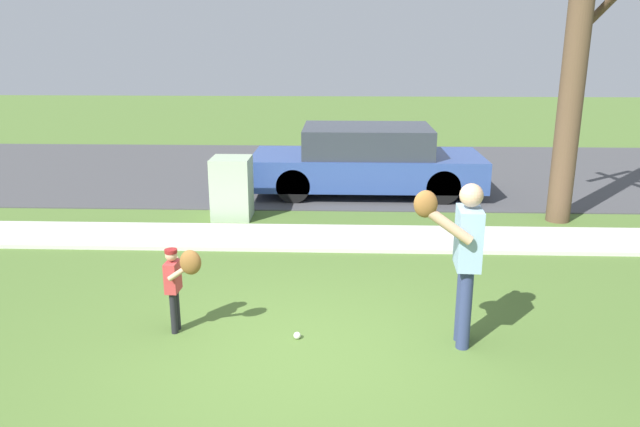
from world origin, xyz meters
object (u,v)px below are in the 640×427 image
at_px(person_child, 179,276).
at_px(parked_wagon_blue, 367,161).
at_px(utility_cabinet, 232,188).
at_px(street_tree_near, 577,42).
at_px(baseball, 297,335).
at_px(person_adult, 463,248).

height_order(person_child, parked_wagon_blue, parked_wagon_blue).
distance_m(utility_cabinet, street_tree_near, 6.07).
bearing_deg(parked_wagon_blue, baseball, -98.53).
height_order(person_adult, baseball, person_adult).
bearing_deg(parked_wagon_blue, street_tree_near, -29.16).
bearing_deg(baseball, parked_wagon_blue, 81.47).
bearing_deg(person_child, baseball, -0.61).
bearing_deg(person_adult, baseball, 1.32).
xyz_separation_m(baseball, street_tree_near, (4.14, 4.42, 2.90)).
distance_m(person_adult, utility_cabinet, 5.44).
xyz_separation_m(street_tree_near, parked_wagon_blue, (-3.21, 1.79, -2.28)).
height_order(baseball, street_tree_near, street_tree_near).
height_order(street_tree_near, parked_wagon_blue, street_tree_near).
height_order(baseball, parked_wagon_blue, parked_wagon_blue).
distance_m(utility_cabinet, parked_wagon_blue, 2.98).
bearing_deg(utility_cabinet, person_adult, -55.35).
xyz_separation_m(person_child, parked_wagon_blue, (2.15, 6.12, 0.02)).
distance_m(person_adult, parked_wagon_blue, 6.31).
relative_size(person_adult, utility_cabinet, 1.59).
relative_size(person_adult, baseball, 22.73).
relative_size(person_child, street_tree_near, 0.18).
xyz_separation_m(person_adult, baseball, (-1.64, 0.06, -1.00)).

